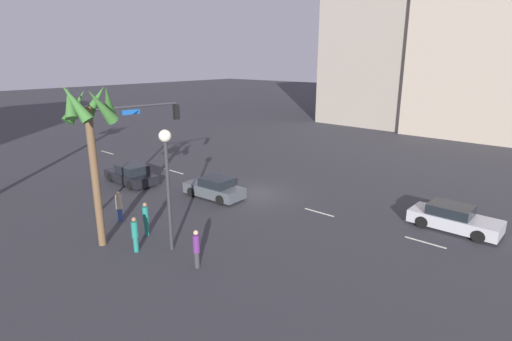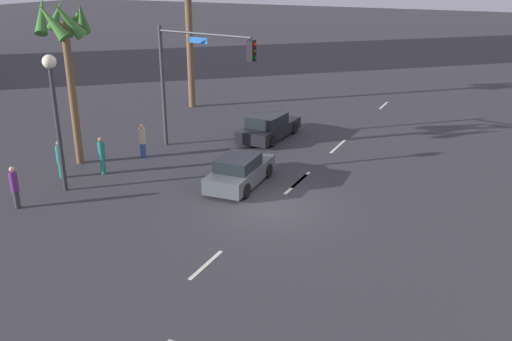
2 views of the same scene
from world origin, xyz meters
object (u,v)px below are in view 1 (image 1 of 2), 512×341
(traffic_signal, at_px, (125,136))
(building_0, at_px, (398,17))
(streetlamp, at_px, (167,167))
(car_1, at_px, (131,175))
(pedestrian_3, at_px, (135,233))
(palm_tree_0, at_px, (90,121))
(car_0, at_px, (454,218))
(pedestrian_1, at_px, (146,218))
(pedestrian_2, at_px, (196,248))
(car_2, at_px, (215,188))
(pedestrian_0, at_px, (119,205))

(traffic_signal, relative_size, building_0, 0.22)
(streetlamp, bearing_deg, car_1, -23.59)
(pedestrian_3, xyz_separation_m, palm_tree_0, (1.82, 0.65, 5.19))
(car_0, distance_m, streetlamp, 15.10)
(pedestrian_1, distance_m, building_0, 48.51)
(car_1, bearing_deg, pedestrian_2, 158.73)
(pedestrian_1, relative_size, pedestrian_2, 1.01)
(car_2, relative_size, pedestrian_1, 2.36)
(car_2, height_order, pedestrian_0, pedestrian_0)
(car_2, bearing_deg, car_0, -160.19)
(streetlamp, bearing_deg, palm_tree_0, 33.22)
(pedestrian_0, bearing_deg, pedestrian_2, 174.58)
(car_2, bearing_deg, pedestrian_1, 103.93)
(pedestrian_1, height_order, building_0, building_0)
(pedestrian_2, bearing_deg, streetlamp, -9.24)
(car_2, distance_m, building_0, 42.44)
(traffic_signal, relative_size, pedestrian_0, 3.68)
(streetlamp, distance_m, building_0, 48.27)
(pedestrian_2, bearing_deg, pedestrian_1, -6.62)
(car_1, bearing_deg, car_0, -161.99)
(streetlamp, height_order, pedestrian_1, streetlamp)
(car_1, relative_size, building_0, 0.16)
(pedestrian_0, distance_m, palm_tree_0, 6.06)
(pedestrian_2, distance_m, pedestrian_3, 3.43)
(car_2, distance_m, streetlamp, 8.25)
(palm_tree_0, bearing_deg, pedestrian_2, -163.44)
(building_0, bearing_deg, palm_tree_0, 99.71)
(streetlamp, bearing_deg, car_2, -59.47)
(pedestrian_1, relative_size, pedestrian_3, 1.02)
(pedestrian_1, height_order, pedestrian_2, pedestrian_1)
(streetlamp, height_order, pedestrian_0, streetlamp)
(pedestrian_0, bearing_deg, pedestrian_3, 158.48)
(pedestrian_3, distance_m, building_0, 50.02)
(pedestrian_3, xyz_separation_m, building_0, (7.94, -47.56, 13.30))
(streetlamp, distance_m, pedestrian_1, 3.85)
(traffic_signal, height_order, pedestrian_2, traffic_signal)
(car_0, bearing_deg, palm_tree_0, 46.73)
(pedestrian_3, bearing_deg, palm_tree_0, 19.68)
(building_0, bearing_deg, streetlamp, 103.48)
(car_0, height_order, pedestrian_1, pedestrian_1)
(car_1, relative_size, traffic_signal, 0.73)
(car_0, height_order, streetlamp, streetlamp)
(pedestrian_1, xyz_separation_m, pedestrian_3, (-1.17, 1.40, -0.03))
(streetlamp, bearing_deg, pedestrian_3, 49.24)
(traffic_signal, bearing_deg, car_1, -33.08)
(pedestrian_0, relative_size, palm_tree_0, 0.22)
(car_1, distance_m, pedestrian_1, 9.60)
(car_0, xyz_separation_m, traffic_signal, (16.39, 9.02, 3.68))
(pedestrian_2, bearing_deg, car_0, -121.92)
(car_0, distance_m, pedestrian_2, 13.67)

